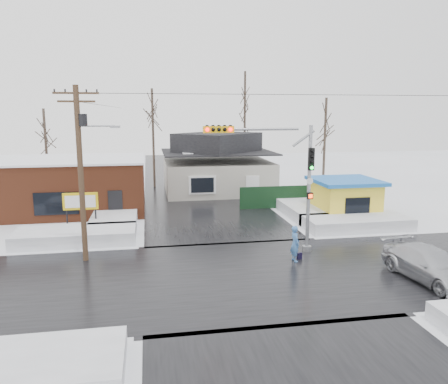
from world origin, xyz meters
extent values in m
plane|color=white|center=(0.00, 0.00, 0.00)|extent=(120.00, 120.00, 0.00)
cube|color=black|center=(0.00, 0.00, 0.01)|extent=(10.00, 120.00, 0.02)
cube|color=black|center=(0.00, 0.00, 0.01)|extent=(120.00, 10.00, 0.02)
cube|color=white|center=(-9.00, 7.00, 0.40)|extent=(7.00, 3.00, 0.80)
cube|color=white|center=(9.00, 7.00, 0.40)|extent=(7.00, 3.00, 0.80)
cube|color=white|center=(-9.00, -7.00, 0.35)|extent=(7.00, 3.00, 0.70)
cube|color=white|center=(-7.00, 12.00, 0.40)|extent=(3.00, 8.00, 0.80)
cube|color=white|center=(7.00, 12.00, 0.40)|extent=(3.00, 8.00, 0.80)
cylinder|color=gray|center=(4.00, 3.00, 3.50)|extent=(0.20, 0.20, 7.00)
cylinder|color=gray|center=(4.00, 3.00, 0.15)|extent=(0.50, 0.50, 0.30)
cylinder|color=gray|center=(1.00, 3.00, 6.80)|extent=(4.60, 0.14, 0.14)
cube|color=gold|center=(-1.00, 3.00, 6.80)|extent=(1.60, 0.28, 0.35)
sphere|color=#FF0C0C|center=(-1.60, 2.84, 6.80)|extent=(0.20, 0.20, 0.20)
sphere|color=#FF0C0C|center=(-0.40, 2.84, 6.80)|extent=(0.20, 0.20, 0.20)
cube|color=black|center=(4.00, 2.80, 5.20)|extent=(0.30, 0.22, 1.20)
sphere|color=#0CE533|center=(4.00, 2.66, 4.75)|extent=(0.18, 0.18, 0.18)
cube|color=black|center=(4.00, 2.80, 3.20)|extent=(0.30, 0.20, 0.35)
cylinder|color=#382619|center=(-8.00, 3.50, 4.50)|extent=(0.28, 0.28, 9.00)
cube|color=#382619|center=(-8.00, 3.50, 8.60)|extent=(2.20, 0.10, 0.10)
cube|color=#382619|center=(-8.00, 3.50, 8.20)|extent=(1.80, 0.10, 0.10)
cylinder|color=black|center=(-7.75, 3.50, 7.30)|extent=(0.44, 0.44, 0.60)
cylinder|color=gray|center=(-7.10, 3.50, 7.00)|extent=(1.80, 0.08, 0.08)
cube|color=gray|center=(-6.20, 3.50, 6.95)|extent=(0.50, 0.22, 0.12)
cube|color=brown|center=(-11.00, 16.00, 2.00)|extent=(12.00, 8.00, 4.00)
cube|color=white|center=(-11.00, 16.00, 4.05)|extent=(12.20, 8.20, 0.15)
cube|color=black|center=(-11.00, 11.98, 1.40)|extent=(3.00, 0.08, 1.60)
cube|color=black|center=(-7.00, 11.98, 1.10)|extent=(1.00, 0.08, 2.20)
cylinder|color=black|center=(-9.90, 9.50, 0.90)|extent=(0.10, 0.10, 1.80)
cylinder|color=black|center=(-8.10, 9.50, 0.90)|extent=(0.10, 0.10, 1.80)
cube|color=gold|center=(-9.00, 9.50, 2.00)|extent=(2.20, 0.18, 1.10)
cube|color=white|center=(-9.00, 9.39, 2.00)|extent=(1.90, 0.02, 0.80)
cube|color=#B6B1A4|center=(2.00, 22.00, 1.50)|extent=(10.00, 8.00, 3.00)
cube|color=black|center=(2.00, 22.00, 3.90)|extent=(10.40, 8.40, 0.12)
pyramid|color=black|center=(2.00, 22.00, 4.86)|extent=(9.00, 7.00, 1.80)
cube|color=brown|center=(5.20, 23.00, 4.90)|extent=(0.70, 0.70, 1.40)
cube|color=white|center=(0.00, 17.95, 1.40)|extent=(2.40, 0.12, 1.60)
cube|color=yellow|center=(9.50, 10.00, 1.30)|extent=(4.00, 4.00, 2.60)
cube|color=blue|center=(9.50, 10.00, 2.75)|extent=(4.60, 4.60, 0.25)
cube|color=black|center=(9.50, 7.97, 1.30)|extent=(1.80, 0.06, 1.20)
cube|color=black|center=(6.50, 14.00, 0.90)|extent=(8.00, 0.12, 1.80)
cylinder|color=#332821|center=(-4.00, 26.00, 5.00)|extent=(0.24, 0.24, 10.00)
cylinder|color=#332821|center=(6.00, 28.00, 6.00)|extent=(0.24, 0.24, 12.00)
cylinder|color=#332821|center=(12.00, 20.00, 4.50)|extent=(0.24, 0.24, 9.00)
cylinder|color=#332821|center=(-14.00, 24.00, 4.00)|extent=(0.24, 0.24, 8.00)
imported|color=#4175B8|center=(2.77, 1.49, 0.94)|extent=(0.50, 0.72, 1.89)
imported|color=silver|center=(8.03, -2.14, 0.75)|extent=(2.75, 5.38, 1.50)
cube|color=black|center=(3.10, 1.69, 0.17)|extent=(0.30, 0.20, 0.35)
camera|label=1|loc=(-4.64, -19.31, 7.70)|focal=35.00mm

